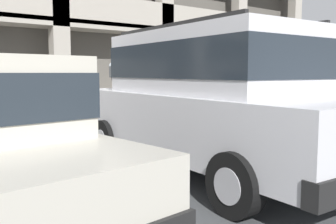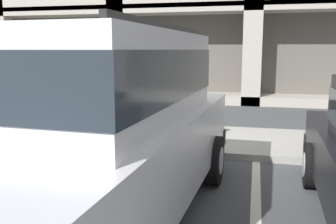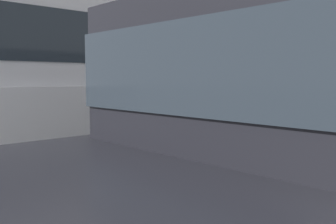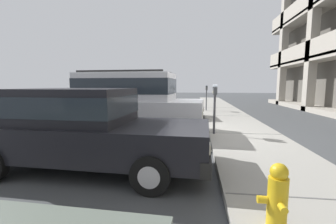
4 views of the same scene
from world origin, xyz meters
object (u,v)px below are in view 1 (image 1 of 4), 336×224
(dark_hatchback, at_px, (321,104))
(parking_meter_near, at_px, (118,82))
(silver_suv, at_px, (210,96))
(fire_hydrant, at_px, (256,107))

(dark_hatchback, distance_m, parking_meter_near, 3.95)
(dark_hatchback, relative_size, parking_meter_near, 3.04)
(parking_meter_near, bearing_deg, silver_suv, -91.91)
(dark_hatchback, distance_m, fire_hydrant, 3.38)
(fire_hydrant, bearing_deg, parking_meter_near, -176.28)
(silver_suv, distance_m, fire_hydrant, 5.58)
(dark_hatchback, bearing_deg, parking_meter_near, 140.32)
(parking_meter_near, xyz_separation_m, fire_hydrant, (4.56, 0.30, -0.77))
(dark_hatchback, bearing_deg, silver_suv, -175.94)
(dark_hatchback, height_order, fire_hydrant, dark_hatchback)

